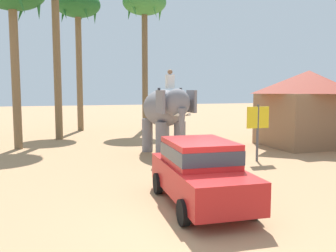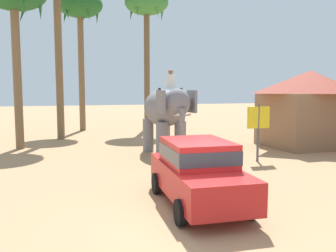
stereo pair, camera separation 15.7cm
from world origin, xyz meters
name	(u,v)px [view 2 (the right image)]	position (x,y,z in m)	size (l,w,h in m)	color
ground_plane	(193,219)	(0.00, 0.00, 0.00)	(120.00, 120.00, 0.00)	tan
car_sedan_foreground	(198,170)	(0.50, 0.98, 0.93)	(2.04, 4.18, 1.70)	red
elephant_with_mahout	(165,112)	(1.72, 8.08, 1.99)	(1.88, 3.94, 3.88)	slate
palm_tree_behind_elephant	(147,8)	(3.43, 18.67, 8.93)	(3.20, 3.20, 10.24)	brown
palm_tree_far_back	(80,10)	(-1.30, 19.23, 8.61)	(3.20, 3.20, 9.89)	brown
roadside_hut	(309,106)	(9.73, 8.32, 2.12)	(5.09, 4.31, 4.00)	#8C6647
signboard_yellow	(258,121)	(4.99, 5.50, 1.69)	(1.00, 0.10, 2.40)	#4C4C51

